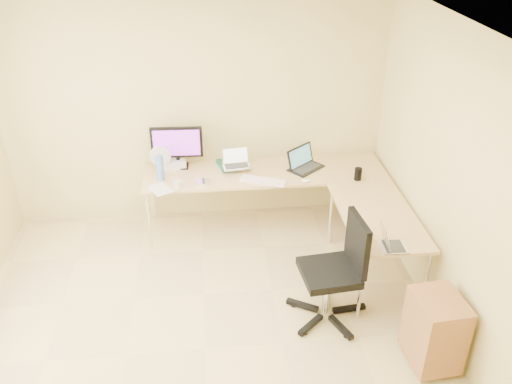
{
  "coord_description": "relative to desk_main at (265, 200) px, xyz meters",
  "views": [
    {
      "loc": [
        0.09,
        -3.37,
        3.47
      ],
      "look_at": [
        0.55,
        1.1,
        0.9
      ],
      "focal_mm": 37.79,
      "sensor_mm": 36.0,
      "label": 1
    }
  ],
  "objects": [
    {
      "name": "mouse",
      "position": [
        0.4,
        -0.3,
        0.38
      ],
      "size": [
        0.11,
        0.09,
        0.03
      ],
      "primitive_type": "ellipsoid",
      "rotation": [
        0.0,
        0.0,
        0.32
      ],
      "color": "white",
      "rests_on": "desk_main"
    },
    {
      "name": "laptop_black",
      "position": [
        0.46,
        0.01,
        0.49
      ],
      "size": [
        0.48,
        0.46,
        0.24
      ],
      "primitive_type": "cube",
      "rotation": [
        0.0,
        0.0,
        0.69
      ],
      "color": "black",
      "rests_on": "desk_main"
    },
    {
      "name": "water_bottle",
      "position": [
        -1.13,
        -0.09,
        0.51
      ],
      "size": [
        0.08,
        0.08,
        0.28
      ],
      "primitive_type": "cylinder",
      "rotation": [
        0.0,
        0.0,
        -0.01
      ],
      "color": "#4D76B5",
      "rests_on": "desk_main"
    },
    {
      "name": "laptop_center",
      "position": [
        -0.31,
        0.05,
        0.51
      ],
      "size": [
        0.33,
        0.27,
        0.2
      ],
      "primitive_type": "cube",
      "rotation": [
        0.0,
        0.0,
        0.12
      ],
      "color": "silver",
      "rests_on": "desk_main"
    },
    {
      "name": "papers",
      "position": [
        -1.13,
        -0.3,
        0.37
      ],
      "size": [
        0.29,
        0.32,
        0.01
      ],
      "primitive_type": "cube",
      "rotation": [
        0.0,
        0.0,
        0.52
      ],
      "color": "silver",
      "rests_on": "desk_main"
    },
    {
      "name": "desk_main",
      "position": [
        0.0,
        0.0,
        0.0
      ],
      "size": [
        2.65,
        0.7,
        0.73
      ],
      "primitive_type": "cube",
      "color": "tan",
      "rests_on": "ground"
    },
    {
      "name": "office_chair",
      "position": [
        0.39,
        -1.54,
        0.14
      ],
      "size": [
        0.68,
        0.68,
        1.04
      ],
      "primitive_type": "cube",
      "rotation": [
        0.0,
        0.0,
        0.1
      ],
      "color": "black",
      "rests_on": "ground"
    },
    {
      "name": "black_cup",
      "position": [
        0.96,
        -0.3,
        0.43
      ],
      "size": [
        0.09,
        0.09,
        0.13
      ],
      "primitive_type": "cylinder",
      "rotation": [
        0.0,
        0.0,
        -0.22
      ],
      "color": "black",
      "rests_on": "desk_main"
    },
    {
      "name": "wall_right",
      "position": [
        1.38,
        -1.85,
        0.93
      ],
      "size": [
        0.0,
        4.5,
        4.5
      ],
      "primitive_type": "plane",
      "rotation": [
        1.57,
        0.0,
        -1.57
      ],
      "color": "#D3BF81",
      "rests_on": "ground"
    },
    {
      "name": "book_stack",
      "position": [
        -0.4,
        0.15,
        0.39
      ],
      "size": [
        0.27,
        0.32,
        0.05
      ],
      "primitive_type": "cube",
      "rotation": [
        0.0,
        0.0,
        0.24
      ],
      "color": "#1A5743",
      "rests_on": "desk_main"
    },
    {
      "name": "keyboard",
      "position": [
        -0.05,
        -0.24,
        0.38
      ],
      "size": [
        0.51,
        0.31,
        0.02
      ],
      "primitive_type": "cube",
      "rotation": [
        0.0,
        0.0,
        -0.39
      ],
      "color": "silver",
      "rests_on": "desk_main"
    },
    {
      "name": "laptop_return",
      "position": [
        0.95,
        -1.54,
        0.46
      ],
      "size": [
        0.29,
        0.23,
        0.19
      ],
      "primitive_type": "cube",
      "rotation": [
        0.0,
        0.0,
        1.54
      ],
      "color": "silver",
      "rests_on": "desk_return"
    },
    {
      "name": "mug",
      "position": [
        -0.94,
        -0.3,
        0.41
      ],
      "size": [
        0.1,
        0.1,
        0.09
      ],
      "primitive_type": "imported",
      "rotation": [
        0.0,
        0.0,
        0.07
      ],
      "color": "silver",
      "rests_on": "desk_main"
    },
    {
      "name": "cd_stack",
      "position": [
        -0.68,
        -0.22,
        0.38
      ],
      "size": [
        0.14,
        0.14,
        0.03
      ],
      "primitive_type": "cylinder",
      "rotation": [
        0.0,
        0.0,
        -0.09
      ],
      "color": "silver",
      "rests_on": "desk_main"
    },
    {
      "name": "cabinet",
      "position": [
        1.13,
        -2.18,
        -0.01
      ],
      "size": [
        0.4,
        0.48,
        0.62
      ],
      "primitive_type": "cube",
      "rotation": [
        0.0,
        0.0,
        0.08
      ],
      "color": "brown",
      "rests_on": "ground"
    },
    {
      "name": "floor",
      "position": [
        -0.72,
        -1.85,
        -0.36
      ],
      "size": [
        4.5,
        4.5,
        0.0
      ],
      "primitive_type": "plane",
      "color": "tan",
      "rests_on": "ground"
    },
    {
      "name": "wall_back",
      "position": [
        -0.72,
        0.4,
        0.93
      ],
      "size": [
        4.5,
        0.0,
        4.5
      ],
      "primitive_type": "plane",
      "rotation": [
        1.57,
        0.0,
        0.0
      ],
      "color": "#D3BF81",
      "rests_on": "ground"
    },
    {
      "name": "ceiling",
      "position": [
        -0.72,
        -1.85,
        2.24
      ],
      "size": [
        4.5,
        4.5,
        0.0
      ],
      "primitive_type": "plane",
      "rotation": [
        3.14,
        0.0,
        0.0
      ],
      "color": "white",
      "rests_on": "ground"
    },
    {
      "name": "desk_fan",
      "position": [
        -1.13,
        0.12,
        0.51
      ],
      "size": [
        0.25,
        0.25,
        0.29
      ],
      "primitive_type": "cylinder",
      "rotation": [
        0.0,
        0.0,
        0.11
      ],
      "color": "beige",
      "rests_on": "desk_main"
    },
    {
      "name": "desk_return",
      "position": [
        0.98,
        -1.0,
        0.0
      ],
      "size": [
        0.7,
        1.3,
        0.73
      ],
      "primitive_type": "cube",
      "color": "tan",
      "rests_on": "ground"
    },
    {
      "name": "monitor",
      "position": [
        -0.95,
        0.2,
        0.61
      ],
      "size": [
        0.57,
        0.2,
        0.48
      ],
      "primitive_type": "cube",
      "rotation": [
        0.0,
        0.0,
        -0.04
      ],
      "color": "black",
      "rests_on": "desk_main"
    },
    {
      "name": "white_box",
      "position": [
        -1.0,
        0.2,
        0.41
      ],
      "size": [
        0.27,
        0.22,
        0.09
      ],
      "primitive_type": "cube",
      "rotation": [
        0.0,
        0.0,
        0.15
      ],
      "color": "silver",
      "rests_on": "desk_main"
    }
  ]
}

